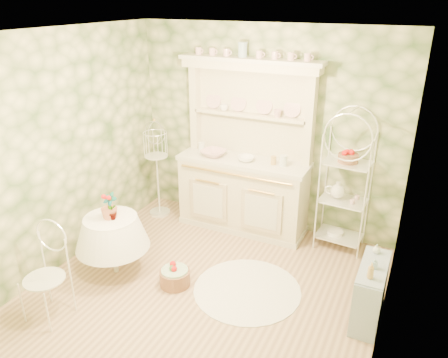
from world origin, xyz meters
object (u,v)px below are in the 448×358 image
at_px(kitchen_dresser, 244,149).
at_px(round_table, 113,246).
at_px(birdcage_stand, 157,172).
at_px(cafe_chair, 44,278).
at_px(floor_basket, 175,276).
at_px(bakers_rack, 346,178).
at_px(side_shelf, 370,293).

height_order(kitchen_dresser, round_table, kitchen_dresser).
xyz_separation_m(round_table, birdcage_stand, (-0.35, 1.47, 0.32)).
distance_m(kitchen_dresser, cafe_chair, 2.82).
relative_size(kitchen_dresser, round_table, 3.34).
xyz_separation_m(round_table, floor_basket, (0.76, 0.08, -0.23)).
height_order(bakers_rack, side_shelf, bakers_rack).
xyz_separation_m(kitchen_dresser, side_shelf, (1.87, -1.18, -0.85)).
bearing_deg(birdcage_stand, kitchen_dresser, 7.57).
bearing_deg(round_table, birdcage_stand, 103.36).
distance_m(round_table, cafe_chair, 0.92).
xyz_separation_m(bakers_rack, round_table, (-2.24, -1.70, -0.61)).
bearing_deg(round_table, floor_basket, 6.31).
xyz_separation_m(side_shelf, round_table, (-2.79, -0.45, 0.05)).
distance_m(bakers_rack, round_table, 2.87).
bearing_deg(bakers_rack, kitchen_dresser, -172.10).
distance_m(cafe_chair, birdcage_stand, 2.39).
bearing_deg(bakers_rack, floor_basket, -127.34).
bearing_deg(floor_basket, bakers_rack, 47.57).
bearing_deg(cafe_chair, birdcage_stand, 89.94).
relative_size(side_shelf, cafe_chair, 0.75).
bearing_deg(floor_basket, cafe_chair, -131.15).
distance_m(cafe_chair, floor_basket, 1.36).
xyz_separation_m(cafe_chair, birdcage_stand, (-0.24, 2.37, 0.21)).
bearing_deg(side_shelf, birdcage_stand, 160.65).
bearing_deg(kitchen_dresser, floor_basket, -95.71).
bearing_deg(round_table, kitchen_dresser, 60.77).
relative_size(round_table, floor_basket, 1.90).
height_order(kitchen_dresser, side_shelf, kitchen_dresser).
xyz_separation_m(kitchen_dresser, bakers_rack, (1.32, 0.06, -0.19)).
xyz_separation_m(kitchen_dresser, birdcage_stand, (-1.26, -0.17, -0.48)).
distance_m(bakers_rack, floor_basket, 2.34).
height_order(side_shelf, round_table, round_table).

